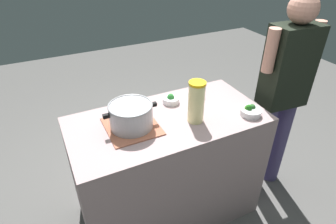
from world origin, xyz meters
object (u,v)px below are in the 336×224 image
(broccoli_bowl_front, at_px, (171,99))
(person_cook, at_px, (282,95))
(cooking_pot, at_px, (131,115))
(lemonade_pitcher, at_px, (196,102))
(broccoli_bowl_center, at_px, (250,111))
(mason_jar, at_px, (197,87))

(broccoli_bowl_front, height_order, person_cook, person_cook)
(cooking_pot, height_order, broccoli_bowl_front, cooking_pot)
(lemonade_pitcher, xyz_separation_m, broccoli_bowl_center, (0.37, -0.10, -0.11))
(person_cook, bearing_deg, lemonade_pitcher, -178.69)
(lemonade_pitcher, distance_m, broccoli_bowl_front, 0.30)
(mason_jar, relative_size, person_cook, 0.07)
(cooking_pot, height_order, person_cook, person_cook)
(cooking_pot, bearing_deg, mason_jar, 17.73)
(cooking_pot, xyz_separation_m, broccoli_bowl_center, (0.77, -0.21, -0.06))
(broccoli_bowl_center, bearing_deg, person_cook, 16.03)
(broccoli_bowl_front, relative_size, broccoli_bowl_center, 0.85)
(mason_jar, bearing_deg, broccoli_bowl_front, -173.53)
(cooking_pot, distance_m, broccoli_bowl_center, 0.80)
(mason_jar, xyz_separation_m, broccoli_bowl_center, (0.18, -0.40, -0.03))
(broccoli_bowl_front, bearing_deg, person_cook, -17.37)
(cooking_pot, relative_size, broccoli_bowl_center, 2.47)
(cooking_pot, xyz_separation_m, person_cook, (1.18, -0.09, -0.10))
(mason_jar, relative_size, broccoli_bowl_center, 0.81)
(broccoli_bowl_center, bearing_deg, mason_jar, 113.48)
(mason_jar, bearing_deg, lemonade_pitcher, -122.83)
(mason_jar, height_order, broccoli_bowl_front, mason_jar)
(mason_jar, distance_m, person_cook, 0.66)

